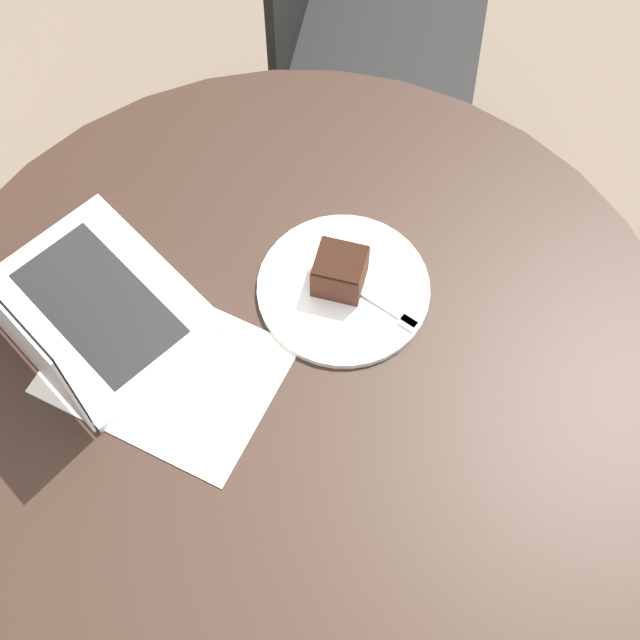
{
  "coord_description": "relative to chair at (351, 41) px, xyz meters",
  "views": [
    {
      "loc": [
        0.29,
        -0.45,
        1.94
      ],
      "look_at": [
        -0.0,
        0.08,
        0.77
      ],
      "focal_mm": 50.0,
      "sensor_mm": 36.0,
      "label": 1
    }
  ],
  "objects": [
    {
      "name": "ground_plane",
      "position": [
        0.35,
        -0.84,
        -0.49
      ],
      "size": [
        12.0,
        12.0,
        0.0
      ],
      "primitive_type": "plane",
      "color": "#6B5B4C"
    },
    {
      "name": "plate",
      "position": [
        0.34,
        -0.68,
        0.24
      ],
      "size": [
        0.27,
        0.27,
        0.01
      ],
      "color": "white",
      "rests_on": "dining_table"
    },
    {
      "name": "fork",
      "position": [
        0.41,
        -0.68,
        0.25
      ],
      "size": [
        0.17,
        0.04,
        0.0
      ],
      "rotation": [
        0.0,
        0.0,
        6.16
      ],
      "color": "silver",
      "rests_on": "plate"
    },
    {
      "name": "laptop",
      "position": [
        0.02,
        -0.92,
        0.28
      ],
      "size": [
        0.39,
        0.34,
        0.25
      ],
      "rotation": [
        0.0,
        0.0,
        5.98
      ],
      "color": "silver",
      "rests_on": "dining_table"
    },
    {
      "name": "cake_slice",
      "position": [
        0.33,
        -0.67,
        0.28
      ],
      "size": [
        0.09,
        0.09,
        0.07
      ],
      "rotation": [
        0.0,
        0.0,
        3.39
      ],
      "color": "#472619",
      "rests_on": "plate"
    },
    {
      "name": "paper_document",
      "position": [
        0.17,
        -0.93,
        0.24
      ],
      "size": [
        0.34,
        0.26,
        0.0
      ],
      "rotation": [
        0.0,
        0.0,
        0.05
      ],
      "color": "white",
      "rests_on": "dining_table"
    },
    {
      "name": "dining_table",
      "position": [
        0.35,
        -0.84,
        0.09
      ],
      "size": [
        1.2,
        1.2,
        0.73
      ],
      "color": "black",
      "rests_on": "ground_plane"
    },
    {
      "name": "chair",
      "position": [
        0.0,
        0.0,
        0.0
      ],
      "size": [
        0.53,
        0.53,
        0.95
      ],
      "rotation": [
        0.0,
        0.0,
        5.03
      ],
      "color": "black",
      "rests_on": "ground_plane"
    }
  ]
}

